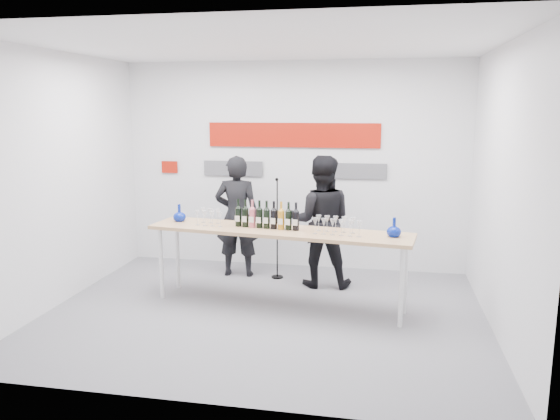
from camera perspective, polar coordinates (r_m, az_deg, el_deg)
The scene contains 12 objects.
ground at distance 6.42m, azimuth -1.64°, elevation -10.74°, with size 5.00×5.00×0.00m, color slate.
back_wall at distance 7.99m, azimuth 1.38°, elevation 4.61°, with size 5.00×0.04×3.00m, color silver.
signage at distance 7.94m, azimuth 0.96°, elevation 6.80°, with size 3.38×0.02×0.79m.
tasting_table at distance 6.41m, azimuth -0.17°, elevation -2.65°, with size 3.18×1.03×0.94m.
wine_bottles at distance 6.42m, azimuth -1.41°, elevation -0.48°, with size 0.80×0.18×0.33m.
decanter_left at distance 6.94m, azimuth -10.47°, elevation -0.29°, with size 0.16×0.16×0.21m, color navy, non-canonical shape.
decanter_right at distance 6.14m, azimuth 11.83°, elevation -1.76°, with size 0.16×0.16×0.21m, color navy, non-canonical shape.
glasses_left at distance 6.69m, azimuth -7.38°, elevation -0.75°, with size 0.36×0.26×0.18m.
glasses_right at distance 6.19m, azimuth 5.90°, elevation -1.65°, with size 0.56×0.29×0.18m.
presenter_left at distance 7.62m, azimuth -4.51°, elevation -0.67°, with size 0.62×0.41×1.70m, color black.
presenter_right at distance 7.18m, azimuth 4.28°, elevation -1.20°, with size 0.84×0.66×1.74m, color black.
mic_stand at distance 7.56m, azimuth -0.30°, elevation -3.98°, with size 0.16×0.16×1.41m.
Camera 1 is at (1.29, -5.84, 2.35)m, focal length 35.00 mm.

